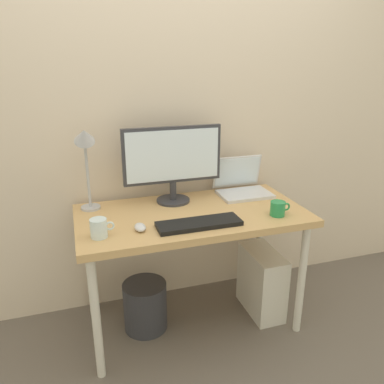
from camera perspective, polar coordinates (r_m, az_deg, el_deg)
name	(u,v)px	position (r m, az deg, el deg)	size (l,w,h in m)	color
ground_plane	(192,321)	(2.53, 0.00, -18.66)	(6.00, 6.00, 0.00)	#665B51
back_wall	(172,103)	(2.38, -2.92, 13.09)	(4.40, 0.04, 2.60)	beige
desk	(192,224)	(2.18, 0.00, -4.74)	(1.28, 0.66, 0.74)	tan
monitor	(173,160)	(2.24, -2.91, 4.85)	(0.58, 0.20, 0.45)	#333338
laptop	(241,184)	(2.46, 7.37, 1.13)	(0.32, 0.27, 0.23)	silver
desk_lamp	(85,149)	(2.15, -15.58, 6.13)	(0.11, 0.16, 0.50)	#B2B2B7
keyboard	(199,224)	(1.98, 1.05, -4.73)	(0.44, 0.14, 0.02)	black
mouse	(140,227)	(1.95, -7.73, -5.22)	(0.06, 0.09, 0.03)	silver
coffee_mug	(278,209)	(2.15, 12.68, -2.42)	(0.12, 0.08, 0.08)	#268C4C
glass_cup	(99,228)	(1.90, -13.67, -5.25)	(0.12, 0.08, 0.09)	silver
computer_tower	(262,282)	(2.54, 10.33, -13.01)	(0.18, 0.36, 0.42)	silver
wastebasket	(145,306)	(2.42, -6.98, -16.46)	(0.26, 0.26, 0.30)	#333338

